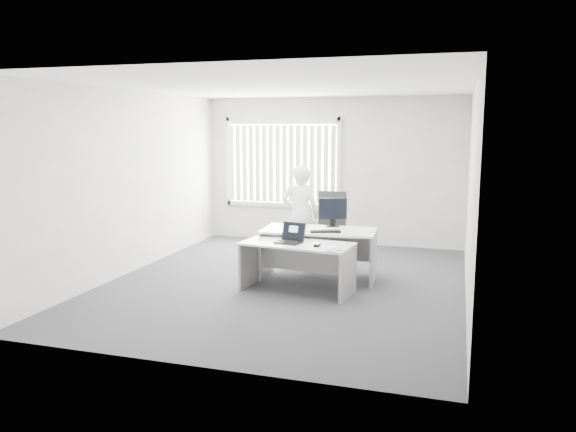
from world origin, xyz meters
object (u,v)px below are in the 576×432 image
(laptop, at_px, (289,233))
(monitor, at_px, (333,212))
(desk_near, at_px, (297,257))
(person, at_px, (300,215))
(desk_far, at_px, (319,243))
(office_chair, at_px, (329,239))

(laptop, xyz_separation_m, monitor, (0.38, 1.05, 0.15))
(desk_near, bearing_deg, person, 111.14)
(desk_far, distance_m, office_chair, 1.28)
(desk_near, xyz_separation_m, office_chair, (-0.00, 1.95, -0.13))
(person, height_order, laptop, person)
(person, bearing_deg, monitor, 134.36)
(desk_far, height_order, office_chair, office_chair)
(desk_far, bearing_deg, person, 120.28)
(office_chair, xyz_separation_m, laptop, (-0.11, -1.99, 0.45))
(desk_far, xyz_separation_m, laptop, (-0.24, -0.73, 0.27))
(desk_near, distance_m, office_chair, 1.95)
(desk_far, height_order, laptop, laptop)
(office_chair, xyz_separation_m, monitor, (0.27, -0.94, 0.61))
(desk_near, height_order, laptop, laptop)
(person, bearing_deg, laptop, 87.69)
(desk_far, distance_m, person, 0.92)
(desk_far, bearing_deg, desk_near, -104.23)
(desk_near, xyz_separation_m, person, (-0.36, 1.42, 0.34))
(desk_near, height_order, office_chair, office_chair)
(person, bearing_deg, desk_far, 111.92)
(laptop, bearing_deg, monitor, 81.56)
(desk_far, bearing_deg, laptop, -111.77)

